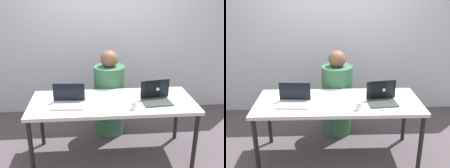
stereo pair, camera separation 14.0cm
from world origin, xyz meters
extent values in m
plane|color=#4A4147|center=(0.00, 0.00, 0.00)|extent=(12.00, 12.00, 0.00)
cube|color=silver|center=(0.00, 1.40, 1.30)|extent=(4.93, 0.10, 2.60)
cube|color=silver|center=(0.00, 0.00, 0.73)|extent=(1.90, 0.76, 0.04)
cylinder|color=black|center=(-0.90, -0.33, 0.35)|extent=(0.05, 0.05, 0.71)
cylinder|color=black|center=(0.90, -0.33, 0.35)|extent=(0.05, 0.05, 0.71)
cylinder|color=black|center=(-0.90, 0.33, 0.35)|extent=(0.05, 0.05, 0.71)
cylinder|color=black|center=(0.90, 0.33, 0.35)|extent=(0.05, 0.05, 0.71)
cylinder|color=#336244|center=(0.01, 0.59, 0.49)|extent=(0.52, 0.52, 0.99)
sphere|color=brown|center=(0.01, 0.59, 1.09)|extent=(0.23, 0.23, 0.23)
cube|color=#353C3C|center=(0.50, -0.10, 0.75)|extent=(0.34, 0.26, 0.02)
cube|color=black|center=(0.48, 0.02, 0.87)|extent=(0.32, 0.04, 0.21)
sphere|color=white|center=(0.48, 0.03, 0.87)|extent=(0.04, 0.04, 0.04)
cube|color=#B4B2B5|center=(-0.50, -0.10, 0.75)|extent=(0.37, 0.25, 0.02)
cube|color=black|center=(-0.50, 0.01, 0.87)|extent=(0.36, 0.03, 0.21)
sphere|color=white|center=(-0.49, 0.03, 0.87)|extent=(0.04, 0.04, 0.04)
cube|color=silver|center=(0.51, 0.14, 0.75)|extent=(0.32, 0.27, 0.02)
cube|color=black|center=(0.52, 0.02, 0.87)|extent=(0.29, 0.05, 0.22)
sphere|color=white|center=(0.53, 0.01, 0.87)|extent=(0.04, 0.04, 0.04)
cylinder|color=white|center=(0.21, -0.24, 0.79)|extent=(0.06, 0.06, 0.09)
cylinder|color=silver|center=(0.21, -0.24, 0.77)|extent=(0.06, 0.06, 0.05)
camera|label=1|loc=(-0.24, -2.76, 1.98)|focal=42.00mm
camera|label=2|loc=(-0.10, -2.77, 1.98)|focal=42.00mm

